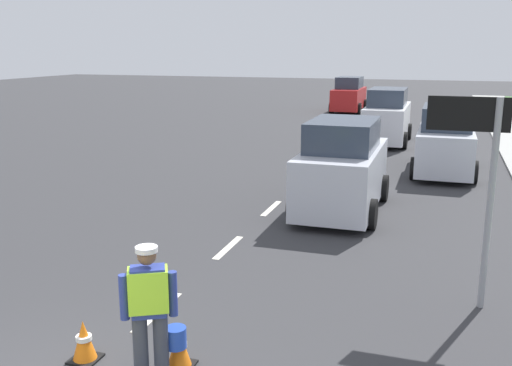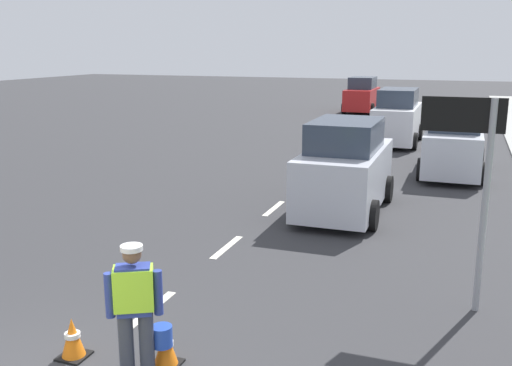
{
  "view_description": "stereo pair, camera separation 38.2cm",
  "coord_description": "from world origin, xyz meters",
  "px_view_note": "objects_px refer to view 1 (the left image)",
  "views": [
    {
      "loc": [
        3.88,
        -4.43,
        3.89
      ],
      "look_at": [
        0.23,
        6.78,
        1.1
      ],
      "focal_mm": 40.39,
      "sensor_mm": 36.0,
      "label": 1
    },
    {
      "loc": [
        4.25,
        -4.31,
        3.89
      ],
      "look_at": [
        0.23,
        6.78,
        1.1
      ],
      "focal_mm": 40.39,
      "sensor_mm": 36.0,
      "label": 2
    }
  ],
  "objects_px": {
    "car_oncoming_third": "(349,96)",
    "lane_direction_sign": "(477,152)",
    "traffic_cone_near": "(84,341)",
    "car_outgoing_ahead": "(342,169)",
    "car_outgoing_far": "(387,118)",
    "car_parked_far": "(445,142)",
    "traffic_cone_far": "(179,348)",
    "road_worker": "(151,306)"
  },
  "relations": [
    {
      "from": "lane_direction_sign",
      "to": "car_outgoing_far",
      "type": "distance_m",
      "value": 15.66
    },
    {
      "from": "road_worker",
      "to": "car_outgoing_ahead",
      "type": "xyz_separation_m",
      "value": [
        0.89,
        7.94,
        0.11
      ]
    },
    {
      "from": "traffic_cone_near",
      "to": "car_outgoing_ahead",
      "type": "distance_m",
      "value": 8.13
    },
    {
      "from": "car_parked_far",
      "to": "traffic_cone_near",
      "type": "bearing_deg",
      "value": -107.74
    },
    {
      "from": "car_outgoing_ahead",
      "to": "car_outgoing_far",
      "type": "bearing_deg",
      "value": 89.96
    },
    {
      "from": "road_worker",
      "to": "traffic_cone_far",
      "type": "bearing_deg",
      "value": 57.6
    },
    {
      "from": "road_worker",
      "to": "car_parked_far",
      "type": "relative_size",
      "value": 0.38
    },
    {
      "from": "traffic_cone_near",
      "to": "car_outgoing_ahead",
      "type": "bearing_deg",
      "value": 76.33
    },
    {
      "from": "traffic_cone_near",
      "to": "car_parked_far",
      "type": "relative_size",
      "value": 0.12
    },
    {
      "from": "traffic_cone_near",
      "to": "traffic_cone_far",
      "type": "height_order",
      "value": "traffic_cone_near"
    },
    {
      "from": "car_outgoing_ahead",
      "to": "car_parked_far",
      "type": "xyz_separation_m",
      "value": [
        2.33,
        5.4,
        -0.05
      ]
    },
    {
      "from": "lane_direction_sign",
      "to": "car_oncoming_third",
      "type": "bearing_deg",
      "value": 102.87
    },
    {
      "from": "car_outgoing_far",
      "to": "car_parked_far",
      "type": "height_order",
      "value": "car_outgoing_far"
    },
    {
      "from": "car_outgoing_far",
      "to": "car_outgoing_ahead",
      "type": "height_order",
      "value": "car_outgoing_far"
    },
    {
      "from": "traffic_cone_far",
      "to": "car_parked_far",
      "type": "relative_size",
      "value": 0.12
    },
    {
      "from": "car_oncoming_third",
      "to": "lane_direction_sign",
      "type": "bearing_deg",
      "value": -77.13
    },
    {
      "from": "traffic_cone_near",
      "to": "car_parked_far",
      "type": "height_order",
      "value": "car_parked_far"
    },
    {
      "from": "lane_direction_sign",
      "to": "car_outgoing_ahead",
      "type": "xyz_separation_m",
      "value": [
        -2.72,
        4.63,
        -1.37
      ]
    },
    {
      "from": "car_oncoming_third",
      "to": "car_outgoing_ahead",
      "type": "bearing_deg",
      "value": -81.27
    },
    {
      "from": "traffic_cone_far",
      "to": "lane_direction_sign",
      "type": "bearing_deg",
      "value": 41.29
    },
    {
      "from": "traffic_cone_near",
      "to": "car_outgoing_far",
      "type": "relative_size",
      "value": 0.13
    },
    {
      "from": "traffic_cone_far",
      "to": "car_outgoing_ahead",
      "type": "relative_size",
      "value": 0.13
    },
    {
      "from": "car_outgoing_ahead",
      "to": "car_parked_far",
      "type": "distance_m",
      "value": 5.88
    },
    {
      "from": "lane_direction_sign",
      "to": "car_outgoing_ahead",
      "type": "relative_size",
      "value": 0.79
    },
    {
      "from": "traffic_cone_near",
      "to": "car_outgoing_far",
      "type": "height_order",
      "value": "car_outgoing_far"
    },
    {
      "from": "car_oncoming_third",
      "to": "car_parked_far",
      "type": "relative_size",
      "value": 0.92
    },
    {
      "from": "lane_direction_sign",
      "to": "car_parked_far",
      "type": "height_order",
      "value": "lane_direction_sign"
    },
    {
      "from": "lane_direction_sign",
      "to": "car_outgoing_far",
      "type": "xyz_separation_m",
      "value": [
        -2.71,
        15.36,
        -1.36
      ]
    },
    {
      "from": "traffic_cone_far",
      "to": "car_outgoing_ahead",
      "type": "height_order",
      "value": "car_outgoing_ahead"
    },
    {
      "from": "lane_direction_sign",
      "to": "car_outgoing_ahead",
      "type": "distance_m",
      "value": 5.54
    },
    {
      "from": "traffic_cone_far",
      "to": "car_parked_far",
      "type": "bearing_deg",
      "value": 76.91
    },
    {
      "from": "car_parked_far",
      "to": "car_oncoming_third",
      "type": "bearing_deg",
      "value": 108.87
    },
    {
      "from": "road_worker",
      "to": "car_oncoming_third",
      "type": "relative_size",
      "value": 0.41
    },
    {
      "from": "traffic_cone_far",
      "to": "car_oncoming_third",
      "type": "height_order",
      "value": "car_oncoming_third"
    },
    {
      "from": "lane_direction_sign",
      "to": "car_outgoing_far",
      "type": "height_order",
      "value": "lane_direction_sign"
    },
    {
      "from": "lane_direction_sign",
      "to": "traffic_cone_far",
      "type": "xyz_separation_m",
      "value": [
        -3.42,
        -3.0,
        -2.15
      ]
    },
    {
      "from": "traffic_cone_far",
      "to": "car_outgoing_far",
      "type": "height_order",
      "value": "car_outgoing_far"
    },
    {
      "from": "road_worker",
      "to": "traffic_cone_far",
      "type": "height_order",
      "value": "road_worker"
    },
    {
      "from": "traffic_cone_near",
      "to": "car_oncoming_third",
      "type": "bearing_deg",
      "value": 92.85
    },
    {
      "from": "lane_direction_sign",
      "to": "car_parked_far",
      "type": "xyz_separation_m",
      "value": [
        -0.39,
        10.03,
        -1.42
      ]
    },
    {
      "from": "road_worker",
      "to": "car_outgoing_ahead",
      "type": "distance_m",
      "value": 7.99
    },
    {
      "from": "lane_direction_sign",
      "to": "car_parked_far",
      "type": "distance_m",
      "value": 10.14
    }
  ]
}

